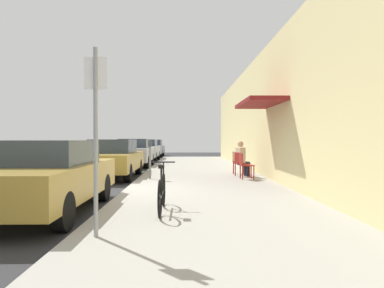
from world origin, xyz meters
name	(u,v)px	position (x,y,z in m)	size (l,w,h in m)	color
ground_plane	(124,194)	(0.00, 0.00, 0.00)	(60.00, 60.00, 0.00)	#2D2D30
sidewalk_slab	(204,183)	(2.25, 2.00, 0.06)	(4.50, 32.00, 0.12)	#9E9B93
building_facade	(277,111)	(4.64, 2.00, 2.38)	(1.40, 32.00, 4.76)	beige
parked_car_0	(47,176)	(-1.10, -2.33, 0.75)	(1.80, 4.40, 1.44)	#A58433
parked_car_1	(113,158)	(-1.10, 4.01, 0.75)	(1.80, 4.40, 1.46)	#A58433
parked_car_2	(134,152)	(-1.10, 9.69, 0.77)	(1.80, 4.40, 1.50)	#B7B7BC
parked_car_3	(145,150)	(-1.10, 14.92, 0.76)	(1.80, 4.40, 1.47)	#B7B7BC
parked_car_4	(153,148)	(-1.10, 20.73, 0.75)	(1.80, 4.40, 1.46)	#B7B7BC
parking_meter	(150,156)	(0.45, 2.55, 0.89)	(0.12, 0.10, 1.32)	slate
street_sign	(96,126)	(0.40, -4.45, 1.64)	(0.32, 0.06, 2.60)	gray
bicycle_0	(162,192)	(1.20, -2.82, 0.48)	(0.46, 1.71, 0.90)	black
cafe_chair_0	(245,164)	(3.65, 2.39, 0.62)	(0.46, 0.46, 0.87)	maroon
cafe_chair_1	(240,163)	(3.66, 3.28, 0.62)	(0.56, 0.56, 0.87)	maroon
seated_patron_1	(242,157)	(3.71, 3.30, 0.82)	(0.51, 0.47, 1.29)	#232838
cafe_chair_2	(236,161)	(3.65, 4.25, 0.62)	(0.49, 0.49, 0.87)	maroon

